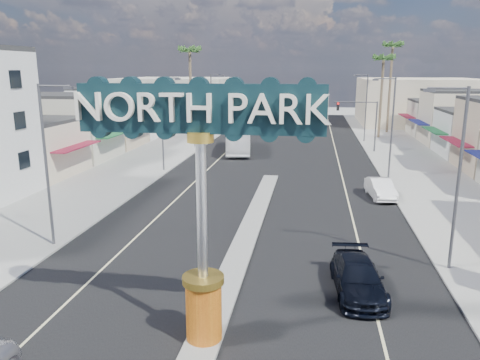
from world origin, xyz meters
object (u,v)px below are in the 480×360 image
(streetlight_r_far, at_px, (365,104))
(suv_right, at_px, (358,278))
(streetlight_l_mid, at_px, (164,119))
(streetlight_l_far, at_px, (212,103))
(car_parked_right, at_px, (381,188))
(city_bus, at_px, (239,138))
(traffic_signal_right, at_px, (361,116))
(streetlight_l_near, at_px, (48,158))
(streetlight_r_mid, at_px, (390,123))
(palm_right_mid, at_px, (384,62))
(traffic_signal_left, at_px, (209,114))
(gateway_sign, at_px, (201,186))
(palm_right_far, at_px, (393,50))
(palm_left_far, at_px, (190,55))
(streetlight_r_near, at_px, (456,171))

(streetlight_r_far, distance_m, suv_right, 45.63)
(streetlight_l_mid, height_order, streetlight_l_far, same)
(car_parked_right, height_order, city_bus, city_bus)
(traffic_signal_right, bearing_deg, car_parked_right, -90.51)
(streetlight_l_near, bearing_deg, city_bus, 80.51)
(streetlight_r_mid, bearing_deg, streetlight_l_far, 133.48)
(streetlight_l_far, xyz_separation_m, city_bus, (5.36, -9.98, -3.49))
(streetlight_l_far, height_order, palm_right_mid, palm_right_mid)
(car_parked_right, bearing_deg, streetlight_r_mid, 70.95)
(car_parked_right, bearing_deg, streetlight_l_near, -152.71)
(palm_right_mid, height_order, city_bus, palm_right_mid)
(traffic_signal_left, bearing_deg, palm_right_mid, 28.42)
(traffic_signal_left, height_order, streetlight_r_far, streetlight_r_far)
(gateway_sign, distance_m, traffic_signal_right, 43.04)
(streetlight_l_far, bearing_deg, palm_right_far, 21.46)
(traffic_signal_right, bearing_deg, gateway_sign, -102.33)
(streetlight_r_mid, bearing_deg, city_bus, 142.21)
(streetlight_l_near, bearing_deg, palm_right_mid, 63.01)
(streetlight_l_far, bearing_deg, palm_right_mid, 9.69)
(traffic_signal_right, distance_m, suv_right, 37.50)
(traffic_signal_left, bearing_deg, streetlight_l_far, 98.86)
(streetlight_l_near, bearing_deg, traffic_signal_left, 87.90)
(streetlight_l_far, bearing_deg, palm_left_far, -142.08)
(streetlight_l_near, xyz_separation_m, streetlight_r_near, (20.87, 0.00, 0.00))
(traffic_signal_left, height_order, traffic_signal_right, same)
(palm_right_mid, relative_size, city_bus, 1.07)
(traffic_signal_left, height_order, suv_right, traffic_signal_left)
(palm_left_far, bearing_deg, streetlight_l_near, -86.33)
(streetlight_l_near, relative_size, streetlight_l_far, 1.00)
(streetlight_l_mid, bearing_deg, traffic_signal_left, 84.90)
(traffic_signal_left, distance_m, palm_right_far, 31.22)
(traffic_signal_left, bearing_deg, streetlight_l_mid, -95.10)
(traffic_signal_left, xyz_separation_m, palm_left_far, (-3.82, 6.01, 7.22))
(palm_left_far, bearing_deg, suv_right, -66.39)
(streetlight_l_near, xyz_separation_m, palm_left_far, (-2.57, 40.00, 6.43))
(gateway_sign, xyz_separation_m, palm_right_far, (15.00, 60.02, 6.46))
(traffic_signal_left, bearing_deg, suv_right, -67.95)
(traffic_signal_left, relative_size, palm_right_mid, 0.50)
(streetlight_l_near, distance_m, streetlight_l_mid, 20.00)
(traffic_signal_right, relative_size, streetlight_l_far, 0.67)
(streetlight_l_far, height_order, streetlight_r_far, same)
(streetlight_l_near, relative_size, car_parked_right, 2.00)
(traffic_signal_left, height_order, streetlight_r_mid, streetlight_r_mid)
(streetlight_r_far, height_order, palm_left_far, palm_left_far)
(traffic_signal_right, bearing_deg, suv_right, -95.09)
(streetlight_l_far, xyz_separation_m, car_parked_right, (19.43, -28.73, -4.33))
(streetlight_r_near, relative_size, palm_right_mid, 0.74)
(traffic_signal_right, height_order, palm_right_far, palm_right_far)
(palm_left_far, bearing_deg, traffic_signal_left, -57.57)
(city_bus, bearing_deg, streetlight_l_near, -107.41)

